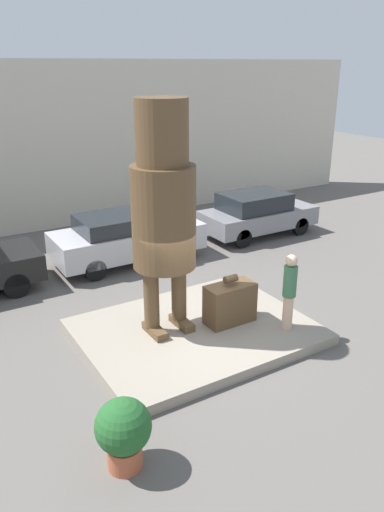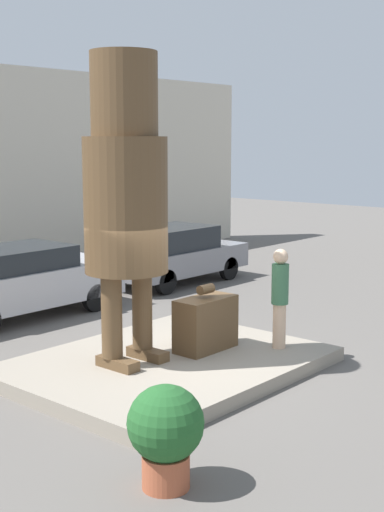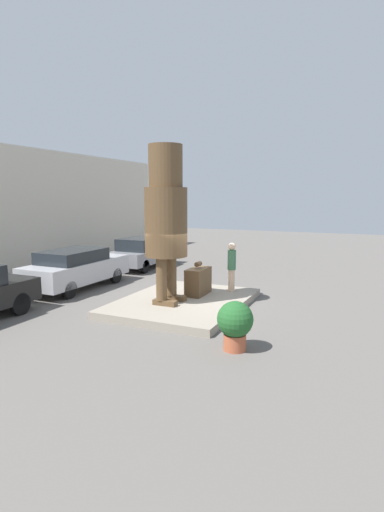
{
  "view_description": "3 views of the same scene",
  "coord_description": "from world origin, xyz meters",
  "px_view_note": "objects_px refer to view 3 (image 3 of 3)",
  "views": [
    {
      "loc": [
        -5.23,
        -8.45,
        5.82
      ],
      "look_at": [
        -0.17,
        -0.14,
        2.04
      ],
      "focal_mm": 35.0,
      "sensor_mm": 36.0,
      "label": 1
    },
    {
      "loc": [
        -8.44,
        -7.91,
        3.85
      ],
      "look_at": [
        0.44,
        -0.19,
        1.94
      ],
      "focal_mm": 50.0,
      "sensor_mm": 36.0,
      "label": 2
    },
    {
      "loc": [
        -11.71,
        -5.59,
        3.65
      ],
      "look_at": [
        0.34,
        -0.16,
        1.66
      ],
      "focal_mm": 28.0,
      "sensor_mm": 36.0,
      "label": 3
    }
  ],
  "objects_px": {
    "parked_car_grey": "(143,252)",
    "planter_pot": "(235,323)",
    "giant_suitcase": "(198,281)",
    "parked_car_silver": "(76,268)",
    "statue_figure": "(166,212)",
    "tourist": "(232,265)"
  },
  "relations": [
    {
      "from": "giant_suitcase",
      "to": "parked_car_silver",
      "type": "bearing_deg",
      "value": 92.45
    },
    {
      "from": "giant_suitcase",
      "to": "planter_pot",
      "type": "xyz_separation_m",
      "value": [
        -3.8,
        -2.59,
        -0.03
      ]
    },
    {
      "from": "statue_figure",
      "to": "tourist",
      "type": "bearing_deg",
      "value": -31.23
    },
    {
      "from": "parked_car_grey",
      "to": "planter_pot",
      "type": "xyz_separation_m",
      "value": [
        -8.66,
        -7.78,
        -0.14
      ]
    },
    {
      "from": "tourist",
      "to": "parked_car_silver",
      "type": "xyz_separation_m",
      "value": [
        -1.16,
        6.08,
        -0.37
      ]
    },
    {
      "from": "tourist",
      "to": "parked_car_silver",
      "type": "distance_m",
      "value": 6.2
    },
    {
      "from": "statue_figure",
      "to": "parked_car_silver",
      "type": "distance_m",
      "value": 5.34
    },
    {
      "from": "parked_car_grey",
      "to": "giant_suitcase",
      "type": "bearing_deg",
      "value": -133.13
    },
    {
      "from": "parked_car_grey",
      "to": "planter_pot",
      "type": "distance_m",
      "value": 11.64
    },
    {
      "from": "tourist",
      "to": "planter_pot",
      "type": "distance_m",
      "value": 5.05
    },
    {
      "from": "parked_car_silver",
      "to": "giant_suitcase",
      "type": "bearing_deg",
      "value": -87.55
    },
    {
      "from": "giant_suitcase",
      "to": "parked_car_grey",
      "type": "relative_size",
      "value": 0.28
    },
    {
      "from": "statue_figure",
      "to": "planter_pot",
      "type": "xyz_separation_m",
      "value": [
        -2.41,
        -3.1,
        -2.47
      ]
    },
    {
      "from": "giant_suitcase",
      "to": "parked_car_grey",
      "type": "bearing_deg",
      "value": 46.87
    },
    {
      "from": "statue_figure",
      "to": "parked_car_silver",
      "type": "bearing_deg",
      "value": 75.96
    },
    {
      "from": "parked_car_grey",
      "to": "planter_pot",
      "type": "height_order",
      "value": "parked_car_grey"
    },
    {
      "from": "tourist",
      "to": "parked_car_grey",
      "type": "distance_m",
      "value": 7.25
    },
    {
      "from": "statue_figure",
      "to": "planter_pot",
      "type": "relative_size",
      "value": 4.17
    },
    {
      "from": "giant_suitcase",
      "to": "parked_car_grey",
      "type": "distance_m",
      "value": 7.11
    },
    {
      "from": "parked_car_grey",
      "to": "planter_pot",
      "type": "bearing_deg",
      "value": -138.05
    },
    {
      "from": "tourist",
      "to": "parked_car_silver",
      "type": "bearing_deg",
      "value": 100.81
    },
    {
      "from": "parked_car_silver",
      "to": "planter_pot",
      "type": "distance_m",
      "value": 8.56
    }
  ]
}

